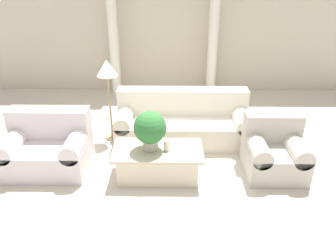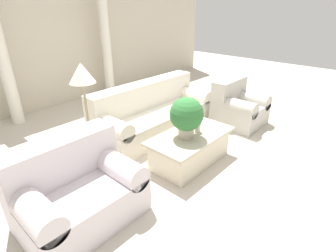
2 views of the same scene
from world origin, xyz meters
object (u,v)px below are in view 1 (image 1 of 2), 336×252
Objects in this scene: loveseat at (48,146)px; floor_lamp at (107,74)px; coffee_table at (158,162)px; sofa_long at (182,122)px; potted_plant at (150,129)px; armchair at (274,150)px.

floor_lamp is (0.79, 0.95, 0.83)m from loveseat.
coffee_table is 1.74m from floor_lamp.
sofa_long is 1.19m from coffee_table.
sofa_long is 2.22m from loveseat.
potted_plant is 1.86m from armchair.
coffee_table is at bearing -7.86° from loveseat.
loveseat is at bearing -129.76° from floor_lamp.
loveseat is 0.94× the size of coffee_table.
floor_lamp is at bearing 158.62° from armchair.
loveseat is 0.85× the size of floor_lamp.
potted_plant is at bearing -113.49° from sofa_long.
loveseat is 3.35m from armchair.
armchair is at bearing -21.38° from floor_lamp.
floor_lamp is at bearing 50.24° from loveseat.
armchair is (2.56, -1.00, -0.84)m from floor_lamp.
potted_plant is (-0.10, 0.01, 0.54)m from coffee_table.
potted_plant is at bearing -174.77° from armchair.
sofa_long is 2.70× the size of armchair.
loveseat reaches higher than armchair.
armchair is (1.80, 0.16, -0.42)m from potted_plant.
coffee_table is 0.55m from potted_plant.
potted_plant is at bearing 175.68° from coffee_table.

